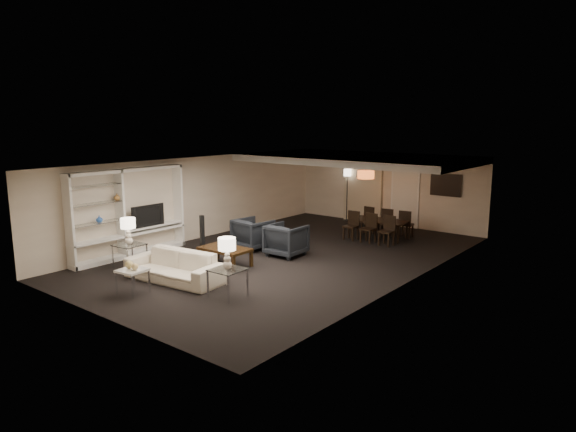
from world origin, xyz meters
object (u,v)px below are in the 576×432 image
Objects in this scene: marble_table at (133,281)px; chair_fl at (372,219)px; armchair_right at (286,240)px; vase_amber at (117,197)px; dining_table at (379,229)px; chair_nm at (368,228)px; side_table_right at (228,283)px; pendant_light at (366,175)px; chair_fm at (389,222)px; vase_blue at (99,219)px; armchair_left at (253,234)px; sofa at (174,266)px; table_lamp_left at (128,231)px; side_table_left at (130,256)px; table_lamp_right at (227,254)px; chair_fr at (406,224)px; chair_nl at (351,226)px; chair_nr at (386,231)px; television at (146,215)px; floor_speaker at (202,232)px; floor_lamp at (347,195)px; coffee_table at (225,257)px.

marble_table is 8.43m from chair_fl.
armchair_right is 4.54m from vase_amber.
chair_nm is (0.00, -0.65, 0.14)m from dining_table.
pendant_light is at bearing 95.98° from side_table_right.
chair_fm is (1.58, 8.37, 0.17)m from marble_table.
armchair_left is at bearing 60.05° from vase_blue.
table_lamp_left is at bearing 172.86° from sofa.
chair_nm is (3.28, 5.97, 0.14)m from side_table_left.
vase_blue is at bearing 177.28° from sofa.
table_lamp_left is (-3.40, 0.00, 0.63)m from side_table_right.
table_lamp_left is (-2.69, -6.76, -1.00)m from pendant_light.
table_lamp_left is at bearing 0.00° from side_table_left.
vase_amber is (-4.32, 0.34, 1.35)m from side_table_right.
table_lamp_right reaches higher than chair_fr.
armchair_left is 3.97m from dining_table.
chair_nl reaches higher than armchair_right.
pendant_light reaches higher than chair_nr.
floor_speaker is (0.88, 1.23, -0.56)m from television.
armchair_left reaches higher than side_table_right.
side_table_right is 4.17m from floor_speaker.
television is 1.18× the size of chair_nl.
chair_nl is 1.00× the size of chair_nm.
side_table_right is at bearing 0.00° from table_lamp_right.
pendant_light is at bearing -44.60° from floor_lamp.
chair_fr is (2.18, 5.67, 0.20)m from coffee_table.
dining_table is 0.90m from chair_nl.
chair_nr is at bearing 52.15° from vase_blue.
pendant_light reaches higher than dining_table.
chair_nm is (4.20, 5.63, -1.21)m from vase_amber.
pendant_light is at bearing -108.41° from armchair_left.
vase_amber reaches higher than chair_nl.
coffee_table is 1.81m from armchair_left.
armchair_left is 0.57× the size of dining_table.
floor_speaker reaches higher than dining_table.
vase_amber is 0.20× the size of chair_nm.
sofa is 2.68× the size of chair_fl.
table_lamp_right is 0.76× the size of chair_fr.
side_table_left reaches higher than coffee_table.
chair_fl is (0.00, 1.30, 0.00)m from chair_nl.
vase_amber is at bearing 69.26° from chair_fl.
armchair_right is 5.35m from floor_lamp.
chair_fm is at bearing 93.03° from chair_nm.
chair_nr is (0.48, 5.97, -0.49)m from table_lamp_right.
side_table_right is 0.97× the size of table_lamp_left.
sofa is 1.40× the size of dining_table.
side_table_right is 5.99m from chair_nr.
side_table_left is at bearing 12.43° from vase_blue.
armchair_right is 3.48m from side_table_right.
floor_speaker is 4.47m from chair_nl.
table_lamp_right reaches higher than armchair_left.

